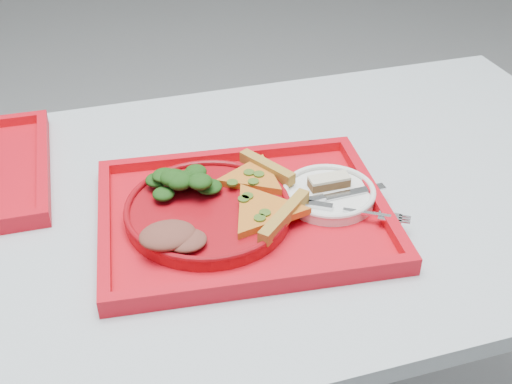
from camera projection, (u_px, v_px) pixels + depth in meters
table at (198, 239)px, 1.10m from camera, size 1.60×0.80×0.75m
tray_main at (244, 217)px, 1.02m from camera, size 0.48×0.39×0.01m
dinner_plate at (208, 212)px, 1.01m from camera, size 0.26×0.26×0.02m
side_plate at (329, 195)px, 1.05m from camera, size 0.15×0.15×0.01m
pizza_slice_a at (263, 209)px, 0.98m from camera, size 0.19×0.20×0.02m
pizza_slice_b at (254, 175)px, 1.06m from camera, size 0.17×0.16×0.02m
salad_heap at (184, 179)px, 1.02m from camera, size 0.10×0.09×0.05m
meat_portion at (168, 235)px, 0.92m from camera, size 0.08×0.07×0.03m
dessert_bar at (329, 181)px, 1.05m from camera, size 0.07×0.03×0.02m
knife at (333, 196)px, 1.03m from camera, size 0.19×0.02×0.01m
fork at (342, 209)px, 1.00m from camera, size 0.17×0.12×0.01m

